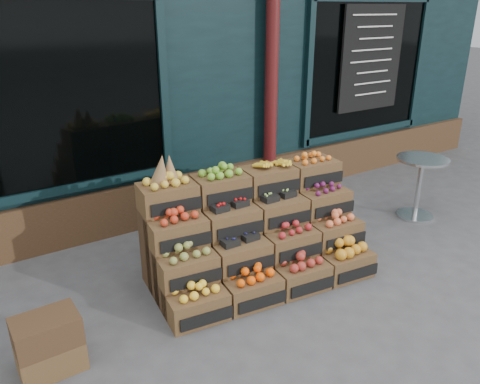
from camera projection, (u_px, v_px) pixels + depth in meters
ground at (294, 286)px, 4.78m from camera, size 60.00×60.00×0.00m
shop_facade at (106, 24)px, 7.86m from camera, size 12.00×6.24×4.80m
crate_display at (254, 237)px, 4.86m from camera, size 2.33×1.34×1.39m
spare_crates at (49, 344)px, 3.60m from camera, size 0.49×0.34×0.48m
bistro_table at (420, 181)px, 6.18m from camera, size 0.66×0.66×0.83m
shopkeeper at (67, 155)px, 6.06m from camera, size 0.70×0.51×1.75m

